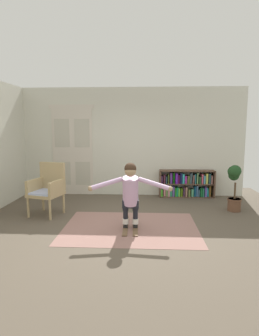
# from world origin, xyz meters

# --- Properties ---
(ground_plane) EXTENTS (7.20, 7.20, 0.00)m
(ground_plane) POSITION_xyz_m (0.00, 0.00, 0.00)
(ground_plane) COLOR brown
(back_wall) EXTENTS (6.00, 0.10, 2.90)m
(back_wall) POSITION_xyz_m (0.00, 2.60, 1.45)
(back_wall) COLOR beige
(back_wall) RESTS_ON ground
(double_door) EXTENTS (1.22, 0.05, 2.45)m
(double_door) POSITION_xyz_m (-1.63, 2.54, 1.23)
(double_door) COLOR beige
(double_door) RESTS_ON ground
(rug) EXTENTS (2.48, 1.84, 0.01)m
(rug) POSITION_xyz_m (0.09, -0.04, 0.00)
(rug) COLOR #8F675E
(rug) RESTS_ON ground
(bookshelf) EXTENTS (1.46, 0.30, 0.72)m
(bookshelf) POSITION_xyz_m (1.46, 2.39, 0.33)
(bookshelf) COLOR brown
(bookshelf) RESTS_ON ground
(wicker_chair) EXTENTS (0.73, 0.73, 1.10)m
(wicker_chair) POSITION_xyz_m (-1.71, 0.70, 0.58)
(wicker_chair) COLOR tan
(wicker_chair) RESTS_ON ground
(potted_plant) EXTENTS (0.35, 0.38, 1.04)m
(potted_plant) POSITION_xyz_m (2.31, 1.11, 0.65)
(potted_plant) COLOR brown
(potted_plant) RESTS_ON ground
(skis_pair) EXTENTS (0.30, 0.93, 0.07)m
(skis_pair) POSITION_xyz_m (0.09, -0.01, 0.02)
(skis_pair) COLOR brown
(skis_pair) RESTS_ON rug
(person_skier) EXTENTS (1.44, 0.55, 1.17)m
(person_skier) POSITION_xyz_m (0.10, -0.15, 0.74)
(person_skier) COLOR white
(person_skier) RESTS_ON skis_pair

